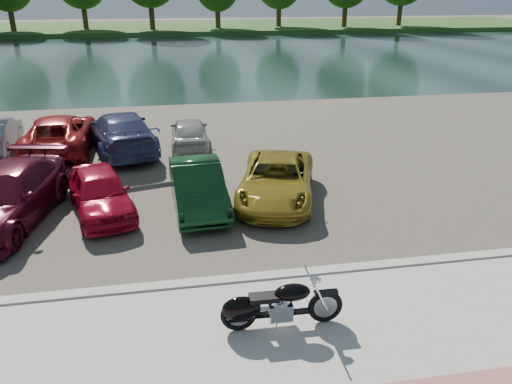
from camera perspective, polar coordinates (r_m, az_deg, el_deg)
ground at (r=9.61m, az=1.99°, el=-16.49°), size 200.00×200.00×0.00m
promenade at (r=8.84m, az=3.43°, el=-20.24°), size 60.00×6.00×0.10m
kerb at (r=11.17m, az=-0.15°, el=-9.85°), size 60.00×0.30×0.14m
parking_lot at (r=19.33m, az=-4.77°, el=4.25°), size 60.00×18.00×0.04m
river at (r=47.71m, az=-8.33°, el=14.99°), size 120.00×40.00×0.00m
far_bank at (r=79.52m, az=-9.35°, el=18.07°), size 120.00×24.00×0.60m
motorcycle at (r=9.47m, az=1.72°, el=-12.89°), size 2.33×0.75×1.05m
car_3 at (r=15.04m, az=-26.75°, el=-0.48°), size 3.01×5.47×1.50m
car_4 at (r=14.68m, az=-17.38°, el=-0.03°), size 2.42×4.01×1.28m
car_5 at (r=14.49m, az=-6.71°, el=0.72°), size 1.60×4.11×1.33m
car_6 at (r=14.93m, az=2.38°, el=1.41°), size 3.33×5.02×1.28m
car_10 at (r=20.92m, az=-21.54°, el=6.28°), size 2.56×5.25×1.44m
car_11 at (r=20.12m, az=-15.15°, el=6.63°), size 3.38×5.67×1.54m
car_12 at (r=20.12m, az=-7.61°, el=6.76°), size 1.56×3.65×1.23m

